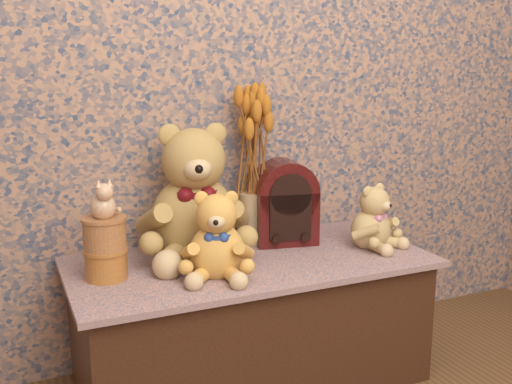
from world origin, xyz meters
The scene contains 10 objects.
display_shelf centered at (0.00, 1.21, 0.22)m, with size 1.20×0.59×0.44m, color #384F73.
teddy_large centered at (-0.16, 1.33, 0.69)m, with size 0.39×0.46×0.49m, color olive, non-canonical shape.
teddy_medium centered at (-0.16, 1.11, 0.59)m, with size 0.23×0.27×0.29m, color gold, non-canonical shape.
teddy_small centered at (0.45, 1.17, 0.57)m, with size 0.19×0.23×0.25m, color tan, non-canonical shape.
cathedral_radio centered at (0.19, 1.34, 0.60)m, with size 0.22×0.16×0.31m, color #390A0C, non-canonical shape.
ceramic_vase centered at (0.08, 1.38, 0.54)m, with size 0.11×0.11×0.19m, color tan.
dried_stalks centered at (0.08, 1.38, 0.84)m, with size 0.22×0.22×0.42m, color #B4641C, non-canonical shape.
biscuit_tin_lower centered at (-0.48, 1.22, 0.49)m, with size 0.13×0.13×0.09m, color gold.
biscuit_tin_upper centered at (-0.48, 1.22, 0.59)m, with size 0.13×0.13×0.10m, color tan.
cat_figurine centered at (-0.48, 1.22, 0.70)m, with size 0.09×0.10×0.12m, color silver, non-canonical shape.
Camera 1 is at (-0.75, -0.53, 1.08)m, focal length 41.37 mm.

